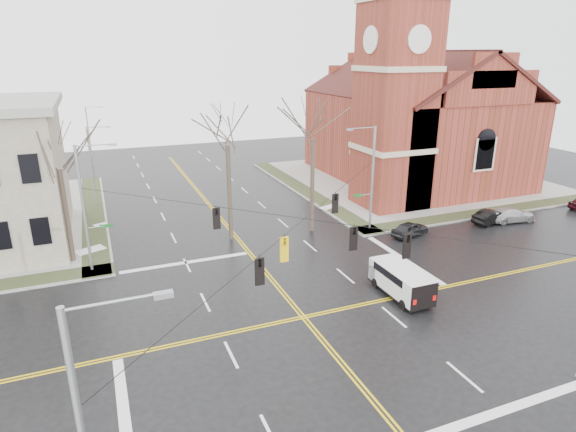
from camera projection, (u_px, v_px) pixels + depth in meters
name	position (u px, v px, depth m)	size (l,w,h in m)	color
ground	(303.00, 317.00, 28.54)	(120.00, 120.00, 0.00)	black
sidewalks	(303.00, 316.00, 28.52)	(80.00, 80.00, 0.17)	gray
road_markings	(303.00, 317.00, 28.54)	(100.00, 100.00, 0.01)	gold
church	(412.00, 111.00, 56.39)	(24.28, 27.48, 27.50)	maroon
signal_pole_ne	(371.00, 175.00, 41.07)	(2.75, 0.22, 9.00)	gray
signal_pole_nw	(86.00, 205.00, 33.01)	(2.75, 0.22, 9.00)	gray
span_wires	(304.00, 219.00, 26.55)	(23.02, 23.02, 0.03)	black
traffic_signals	(309.00, 235.00, 26.20)	(8.21, 8.26, 1.30)	black
streetlight_north_a	(93.00, 163.00, 47.88)	(2.30, 0.20, 8.00)	gray
streetlight_north_b	(90.00, 134.00, 65.43)	(2.30, 0.20, 8.00)	gray
cargo_van	(399.00, 279.00, 30.93)	(1.92, 4.92, 1.86)	white
parked_car_a	(410.00, 229.00, 41.06)	(1.47, 3.66, 1.25)	black
parked_car_b	(492.00, 217.00, 44.08)	(1.37, 3.94, 1.30)	black
parked_car_c	(511.00, 215.00, 44.56)	(1.86, 4.58, 1.33)	#BCBDBF
tree_nw_far	(58.00, 163.00, 33.69)	(4.00, 4.00, 10.40)	#352921
tree_nw_near	(227.00, 139.00, 37.88)	(4.00, 4.00, 11.68)	#352921
tree_ne	(313.00, 133.00, 39.53)	(4.00, 4.00, 11.96)	#352921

